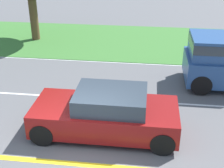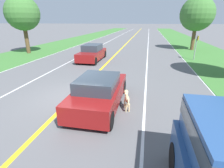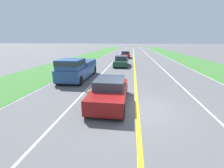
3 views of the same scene
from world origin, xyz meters
name	(u,v)px [view 2 (image 2 of 3)]	position (x,y,z in m)	size (l,w,h in m)	color
ground_plane	(73,97)	(0.00, 0.00, 0.00)	(400.00, 400.00, 0.00)	#5B5B5E
centre_divider_line	(73,97)	(0.00, 0.00, 0.00)	(0.18, 160.00, 0.01)	yellow
lane_dash_same_dir	(145,104)	(3.50, 0.00, 0.00)	(0.10, 160.00, 0.01)	white
lane_dash_oncoming	(11,92)	(-3.50, 0.00, 0.00)	(0.10, 160.00, 0.01)	white
ego_car	(99,92)	(1.52, -0.59, 0.65)	(1.85, 4.20, 1.38)	maroon
dog	(127,98)	(2.73, -0.61, 0.49)	(0.38, 1.02, 0.77)	#D1B784
oncoming_car	(92,53)	(-1.62, 8.35, 0.68)	(1.80, 4.27, 1.48)	maroon
roadside_tree_right_far	(197,14)	(9.01, 16.78, 4.27)	(4.00, 4.00, 6.30)	brown
roadside_tree_left_near	(22,14)	(-9.97, 10.56, 4.26)	(3.61, 3.61, 6.10)	brown
street_sign	(196,45)	(7.86, 10.36, 1.47)	(0.11, 0.64, 2.32)	gray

